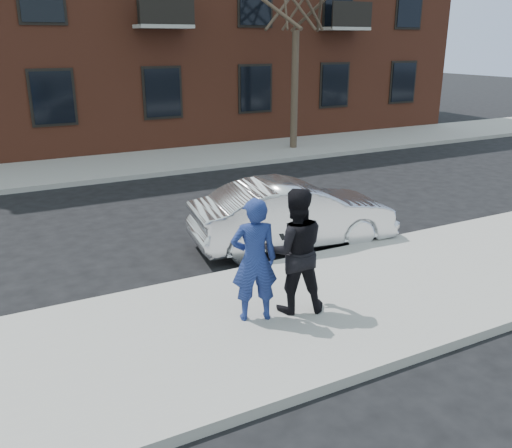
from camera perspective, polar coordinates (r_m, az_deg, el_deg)
ground at (r=9.81m, az=15.16°, el=-5.95°), size 100.00×100.00×0.00m
near_sidewalk at (r=9.62m, az=16.20°, el=-6.07°), size 50.00×3.50×0.15m
near_curb at (r=10.86m, az=9.72°, el=-2.67°), size 50.00×0.10×0.15m
far_sidewalk at (r=19.15m, az=-8.11°, el=6.75°), size 50.00×3.50×0.15m
far_curb at (r=17.50m, az=-6.08°, el=5.70°), size 50.00×0.10×0.15m
silver_sedan at (r=10.93m, az=3.95°, el=1.06°), size 4.27×1.97×1.36m
man_hoodie at (r=7.63m, az=-0.19°, el=-3.81°), size 0.76×0.61×1.82m
man_peacoat at (r=7.90m, az=4.11°, el=-2.83°), size 1.10×0.98×1.88m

